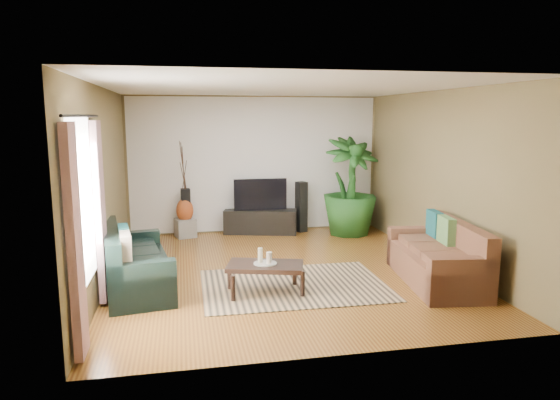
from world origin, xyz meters
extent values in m
plane|color=brown|center=(0.00, 0.00, 0.00)|extent=(5.50, 5.50, 0.00)
plane|color=white|center=(0.00, 0.00, 2.70)|extent=(5.50, 5.50, 0.00)
plane|color=brown|center=(0.00, 2.75, 1.35)|extent=(5.00, 0.00, 5.00)
plane|color=brown|center=(0.00, -2.75, 1.35)|extent=(5.00, 0.00, 5.00)
plane|color=brown|center=(-2.50, 0.00, 1.35)|extent=(0.00, 5.50, 5.50)
plane|color=brown|center=(2.50, 0.00, 1.35)|extent=(0.00, 5.50, 5.50)
plane|color=white|center=(0.00, 2.74, 1.35)|extent=(4.90, 0.00, 4.90)
plane|color=white|center=(-2.48, -1.60, 1.40)|extent=(0.00, 1.80, 1.80)
cube|color=gray|center=(-2.43, -2.35, 1.15)|extent=(0.08, 0.35, 2.20)
cube|color=gray|center=(-2.43, -0.85, 1.15)|extent=(0.08, 0.35, 2.20)
cylinder|color=black|center=(-2.43, -1.60, 2.30)|extent=(0.03, 1.90, 0.03)
cube|color=black|center=(-2.07, -0.37, 0.42)|extent=(1.07, 1.95, 0.85)
cube|color=brown|center=(1.99, -0.92, 0.42)|extent=(1.08, 1.97, 0.85)
cube|color=tan|center=(0.02, -0.68, 0.01)|extent=(2.52, 1.80, 0.01)
cube|color=black|center=(-0.41, -0.89, 0.20)|extent=(1.08, 0.78, 0.40)
cylinder|color=#9A9A95|center=(-0.41, -0.89, 0.41)|extent=(0.30, 0.30, 0.01)
cylinder|color=beige|center=(-0.47, -0.86, 0.51)|extent=(0.06, 0.06, 0.20)
cylinder|color=#F3E3CD|center=(-0.37, -0.93, 0.49)|extent=(0.06, 0.06, 0.15)
cylinder|color=beige|center=(-0.34, -0.83, 0.47)|extent=(0.06, 0.06, 0.12)
cube|color=black|center=(0.06, 2.50, 0.24)|extent=(1.49, 0.77, 0.48)
cube|color=black|center=(0.06, 2.50, 0.78)|extent=(1.05, 0.06, 0.62)
cube|color=black|center=(-1.39, 2.50, 0.47)|extent=(0.19, 0.20, 0.93)
cube|color=black|center=(0.89, 2.50, 0.50)|extent=(0.23, 0.25, 1.01)
imported|color=#194717|center=(1.76, 2.10, 0.95)|extent=(1.31, 1.31, 1.91)
cylinder|color=black|center=(1.76, 2.10, 0.14)|extent=(0.35, 0.35, 0.27)
cube|color=gray|center=(-1.41, 2.47, 0.18)|extent=(0.44, 0.44, 0.36)
ellipsoid|color=#99411B|center=(-1.41, 2.47, 0.52)|extent=(0.33, 0.33, 0.46)
cube|color=#905E2F|center=(-2.25, 0.25, 0.24)|extent=(0.54, 0.54, 0.49)
camera|label=1|loc=(-1.45, -7.08, 2.29)|focal=32.00mm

